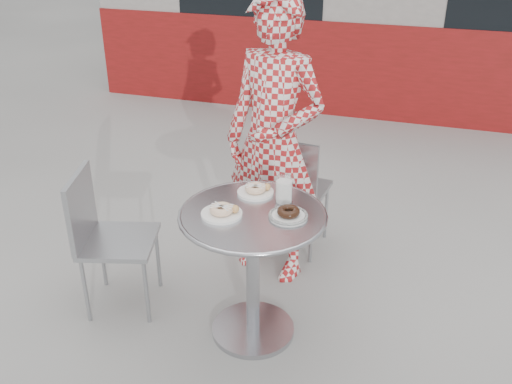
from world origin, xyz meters
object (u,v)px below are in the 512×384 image
(bistro_table, at_px, (253,244))
(chair_far, at_px, (294,212))
(chair_left, at_px, (120,266))
(plate_checker, at_px, (288,214))
(seated_person, at_px, (274,142))
(milk_cup, at_px, (284,190))
(plate_near, at_px, (222,211))
(plate_far, at_px, (256,190))

(bistro_table, xyz_separation_m, chair_far, (-0.01, 0.92, -0.31))
(chair_left, relative_size, plate_checker, 4.30)
(chair_far, bearing_deg, bistro_table, 95.66)
(chair_left, height_order, seated_person, seated_person)
(milk_cup, bearing_deg, seated_person, 111.64)
(chair_left, distance_m, plate_checker, 1.10)
(bistro_table, distance_m, chair_left, 0.86)
(plate_near, relative_size, plate_checker, 1.05)
(bistro_table, height_order, plate_far, plate_far)
(chair_far, relative_size, plate_far, 4.34)
(chair_far, bearing_deg, chair_left, 54.16)
(milk_cup, bearing_deg, chair_left, -170.93)
(plate_near, distance_m, plate_checker, 0.32)
(plate_checker, xyz_separation_m, milk_cup, (-0.06, 0.15, 0.05))
(plate_checker, bearing_deg, chair_left, 179.89)
(seated_person, xyz_separation_m, plate_far, (0.03, -0.43, -0.10))
(chair_far, relative_size, milk_cup, 5.98)
(bistro_table, height_order, chair_left, chair_left)
(plate_checker, bearing_deg, plate_near, -165.96)
(chair_far, height_order, seated_person, seated_person)
(seated_person, relative_size, milk_cup, 12.47)
(seated_person, relative_size, plate_checker, 8.96)
(seated_person, bearing_deg, milk_cup, -52.32)
(bistro_table, relative_size, plate_far, 3.92)
(seated_person, distance_m, plate_checker, 0.68)
(plate_near, bearing_deg, plate_checker, 14.04)
(chair_far, distance_m, plate_checker, 1.06)
(plate_checker, bearing_deg, milk_cup, 113.10)
(chair_left, bearing_deg, milk_cup, -96.58)
(bistro_table, distance_m, milk_cup, 0.31)
(plate_far, bearing_deg, seated_person, 93.57)
(chair_far, height_order, milk_cup, milk_cup)
(plate_far, xyz_separation_m, milk_cup, (0.16, -0.04, 0.04))
(chair_far, relative_size, chair_left, 1.00)
(seated_person, relative_size, plate_near, 8.53)
(chair_far, height_order, plate_checker, chair_far)
(chair_left, xyz_separation_m, milk_cup, (0.91, 0.15, 0.55))
(chair_left, relative_size, plate_near, 4.09)
(chair_far, xyz_separation_m, plate_checker, (0.19, -0.91, 0.51))
(chair_left, distance_m, plate_near, 0.84)
(bistro_table, relative_size, plate_checker, 3.88)
(chair_far, relative_size, plate_near, 4.09)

